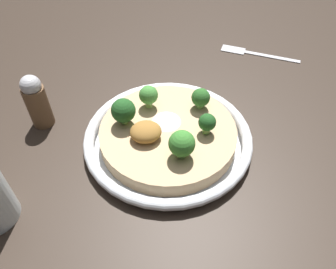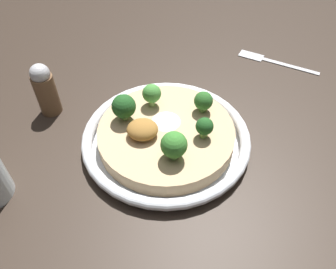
# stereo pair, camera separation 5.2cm
# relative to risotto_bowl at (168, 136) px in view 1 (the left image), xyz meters

# --- Properties ---
(ground_plane) EXTENTS (6.00, 6.00, 0.00)m
(ground_plane) POSITION_rel_risotto_bowl_xyz_m (0.00, 0.00, -0.02)
(ground_plane) COLOR #2D231C
(risotto_bowl) EXTENTS (0.27, 0.27, 0.03)m
(risotto_bowl) POSITION_rel_risotto_bowl_xyz_m (0.00, 0.00, 0.00)
(risotto_bowl) COLOR silver
(risotto_bowl) RESTS_ON ground_plane
(cheese_sprinkle) EXTENTS (0.05, 0.05, 0.01)m
(cheese_sprinkle) POSITION_rel_risotto_bowl_xyz_m (0.00, 0.02, 0.02)
(cheese_sprinkle) COLOR white
(cheese_sprinkle) RESTS_ON risotto_bowl
(crispy_onion_garnish) EXTENTS (0.05, 0.04, 0.03)m
(crispy_onion_garnish) POSITION_rel_risotto_bowl_xyz_m (-0.04, -0.01, 0.03)
(crispy_onion_garnish) COLOR olive
(crispy_onion_garnish) RESTS_ON risotto_bowl
(broccoli_right) EXTENTS (0.03, 0.03, 0.04)m
(broccoli_right) POSITION_rel_risotto_bowl_xyz_m (0.06, -0.02, 0.04)
(broccoli_right) COLOR #759E4C
(broccoli_right) RESTS_ON risotto_bowl
(broccoli_back) EXTENTS (0.03, 0.03, 0.04)m
(broccoli_back) POSITION_rel_risotto_bowl_xyz_m (-0.02, 0.06, 0.04)
(broccoli_back) COLOR #84A856
(broccoli_back) RESTS_ON risotto_bowl
(broccoli_front_right) EXTENTS (0.04, 0.04, 0.05)m
(broccoli_front_right) POSITION_rel_risotto_bowl_xyz_m (0.01, -0.06, 0.04)
(broccoli_front_right) COLOR #668E47
(broccoli_front_right) RESTS_ON risotto_bowl
(broccoli_back_left) EXTENTS (0.04, 0.04, 0.05)m
(broccoli_back_left) POSITION_rel_risotto_bowl_xyz_m (-0.07, 0.02, 0.04)
(broccoli_back_left) COLOR #759E4C
(broccoli_back_left) RESTS_ON risotto_bowl
(broccoli_back_right) EXTENTS (0.03, 0.03, 0.04)m
(broccoli_back_right) POSITION_rel_risotto_bowl_xyz_m (0.06, 0.04, 0.04)
(broccoli_back_right) COLOR #668E47
(broccoli_back_right) RESTS_ON risotto_bowl
(fork_utensil) EXTENTS (0.16, 0.10, 0.00)m
(fork_utensil) POSITION_rel_risotto_bowl_xyz_m (0.22, 0.23, -0.01)
(fork_utensil) COLOR #B7B7BC
(fork_utensil) RESTS_ON ground_plane
(pepper_shaker) EXTENTS (0.04, 0.04, 0.10)m
(pepper_shaker) POSITION_rel_risotto_bowl_xyz_m (-0.21, 0.08, 0.03)
(pepper_shaker) COLOR brown
(pepper_shaker) RESTS_ON ground_plane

